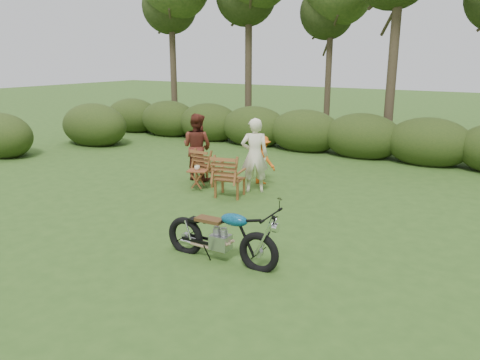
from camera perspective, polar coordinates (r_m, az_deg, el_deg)
The scene contains 10 objects.
ground at distance 7.82m, azimuth -5.90°, elevation -8.95°, with size 80.00×80.00×0.00m, color #2C4D19.
tree_line at distance 15.87m, azimuth 18.15°, elevation 16.63°, with size 22.52×11.62×8.14m.
motorcycle at distance 7.57m, azimuth -2.36°, elevation -9.72°, with size 1.91×0.73×1.09m, color #0D77A9, non-canonical shape.
lawn_chair_right at distance 10.82m, azimuth -1.24°, elevation -1.99°, with size 0.68×0.68×0.99m, color brown, non-canonical shape.
lawn_chair_left at distance 11.85m, azimuth -3.72°, elevation -0.51°, with size 0.63×0.63×0.92m, color brown, non-canonical shape.
side_table at distance 11.33m, azimuth -5.15°, elevation 0.02°, with size 0.48×0.40×0.49m, color brown, non-canonical shape.
cup at distance 11.28m, azimuth -5.25°, elevation 1.50°, with size 0.13×0.13×0.10m, color beige.
adult_a at distance 11.20m, azimuth 1.75°, elevation -1.40°, with size 0.64×0.42×1.76m, color #F6EECB.
adult_b at distance 12.36m, azimuth -5.16°, elevation 0.11°, with size 0.84×0.65×1.73m, color maroon.
child at distance 11.91m, azimuth 2.59°, elevation -0.41°, with size 0.80×0.46×1.23m, color orange.
Camera 1 is at (4.40, -5.63, 3.16)m, focal length 35.00 mm.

